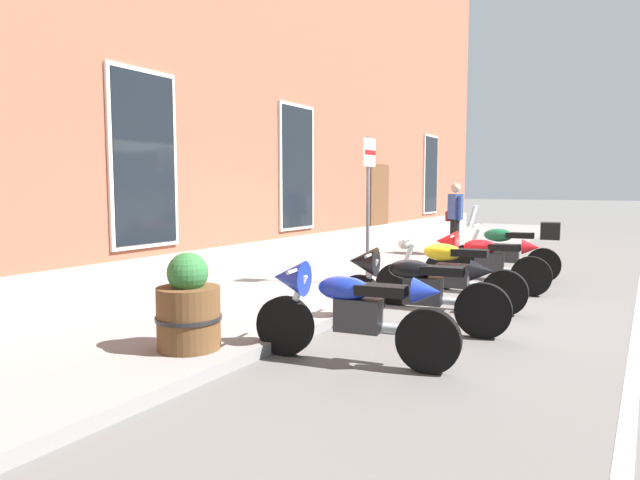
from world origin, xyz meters
name	(u,v)px	position (x,y,z in m)	size (l,w,h in m)	color
ground_plane	(391,302)	(0.00, 0.00, 0.00)	(140.00, 140.00, 0.00)	#565451
sidewalk	(306,289)	(0.00, 1.49, 0.06)	(33.74, 2.98, 0.13)	slate
lane_stripe	(638,330)	(0.00, -3.20, 0.00)	(33.74, 0.12, 0.01)	silver
brick_pub_facade	(127,40)	(0.00, 5.53, 4.52)	(27.74, 5.21, 9.06)	brown
motorcycle_blue_sport	(345,308)	(-2.85, -0.76, 0.54)	(0.64, 2.06, 0.98)	black
motorcycle_black_sport	(412,286)	(-1.41, -0.88, 0.54)	(0.65, 2.10, 0.99)	black
motorcycle_yellow_naked	(447,275)	(-0.05, -0.87, 0.49)	(0.62, 2.11, 0.99)	black
motorcycle_red_sport	(481,259)	(1.50, -0.93, 0.54)	(0.62, 2.01, 0.99)	black
motorcycle_green_touring	(510,249)	(2.99, -1.07, 0.57)	(0.64, 1.99, 1.37)	black
pedestrian_blue_top	(455,215)	(5.24, 0.67, 1.06)	(0.52, 0.52, 1.67)	black
parking_sign	(369,189)	(0.57, 0.65, 1.67)	(0.36, 0.07, 2.38)	#4C4C51
barrel_planter	(189,309)	(-3.61, 0.57, 0.53)	(0.65, 0.65, 0.95)	brown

